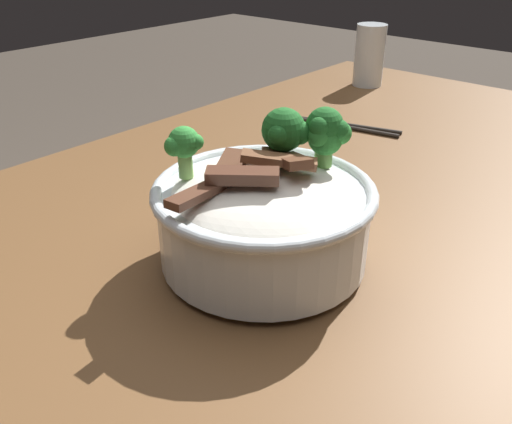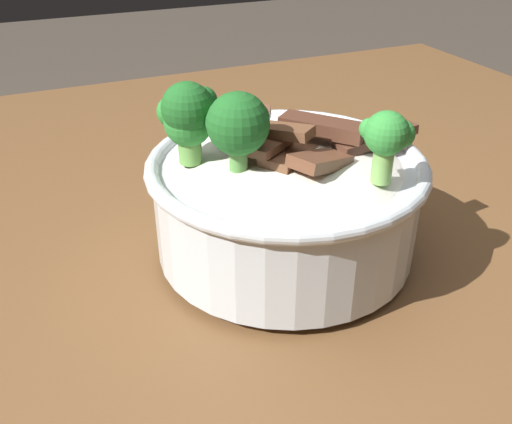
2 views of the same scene
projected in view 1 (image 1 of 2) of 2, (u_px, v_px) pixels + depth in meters
dining_table at (362, 310)px, 0.70m from camera, size 1.44×1.00×0.78m
rice_bowl at (265, 209)px, 0.55m from camera, size 0.23×0.23×0.16m
drinking_glass at (369, 60)px, 1.17m from camera, size 0.06×0.06×0.13m
chopsticks_pair at (338, 125)px, 0.96m from camera, size 0.07×0.22×0.01m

